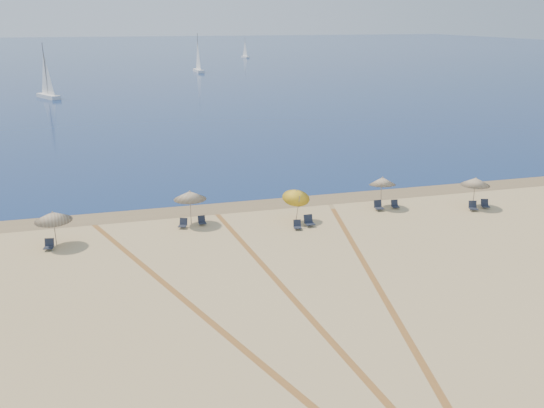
{
  "coord_description": "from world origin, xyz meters",
  "views": [
    {
      "loc": [
        -9.35,
        -14.85,
        13.31
      ],
      "look_at": [
        0.0,
        20.0,
        1.3
      ],
      "focal_mm": 37.12,
      "sensor_mm": 36.0,
      "label": 1
    }
  ],
  "objects_px": {
    "umbrella_1": "(53,216)",
    "sailboat_0": "(245,51)",
    "chair_4": "(297,225)",
    "chair_5": "(309,221)",
    "chair_7": "(395,205)",
    "chair_8": "(473,206)",
    "chair_2": "(183,224)",
    "umbrella_2": "(190,195)",
    "chair_1": "(49,245)",
    "chair_3": "(202,221)",
    "umbrella_3": "(296,195)",
    "sailboat_1": "(47,82)",
    "umbrella_4": "(382,181)",
    "chair_6": "(378,206)",
    "chair_9": "(485,204)",
    "sailboat_2": "(198,61)",
    "umbrella_5": "(476,182)"
  },
  "relations": [
    {
      "from": "umbrella_1",
      "to": "sailboat_0",
      "type": "bearing_deg",
      "value": 73.66
    },
    {
      "from": "chair_4",
      "to": "chair_5",
      "type": "xyz_separation_m",
      "value": [
        0.94,
        0.4,
        0.06
      ]
    },
    {
      "from": "chair_7",
      "to": "chair_8",
      "type": "bearing_deg",
      "value": -14.33
    },
    {
      "from": "chair_2",
      "to": "umbrella_2",
      "type": "bearing_deg",
      "value": 63.96
    },
    {
      "from": "chair_1",
      "to": "chair_3",
      "type": "distance_m",
      "value": 9.71
    },
    {
      "from": "umbrella_3",
      "to": "chair_7",
      "type": "xyz_separation_m",
      "value": [
        7.87,
        0.87,
        -1.67
      ]
    },
    {
      "from": "umbrella_3",
      "to": "sailboat_1",
      "type": "bearing_deg",
      "value": 108.09
    },
    {
      "from": "umbrella_4",
      "to": "sailboat_1",
      "type": "relative_size",
      "value": 0.25
    },
    {
      "from": "chair_6",
      "to": "chair_9",
      "type": "distance_m",
      "value": 7.92
    },
    {
      "from": "umbrella_4",
      "to": "umbrella_2",
      "type": "bearing_deg",
      "value": -179.96
    },
    {
      "from": "umbrella_1",
      "to": "sailboat_2",
      "type": "distance_m",
      "value": 115.02
    },
    {
      "from": "umbrella_1",
      "to": "umbrella_2",
      "type": "height_order",
      "value": "umbrella_2"
    },
    {
      "from": "chair_5",
      "to": "chair_4",
      "type": "bearing_deg",
      "value": -160.06
    },
    {
      "from": "sailboat_2",
      "to": "chair_2",
      "type": "bearing_deg",
      "value": -103.07
    },
    {
      "from": "chair_7",
      "to": "sailboat_2",
      "type": "height_order",
      "value": "sailboat_2"
    },
    {
      "from": "sailboat_2",
      "to": "sailboat_0",
      "type": "bearing_deg",
      "value": 60.5
    },
    {
      "from": "umbrella_3",
      "to": "chair_9",
      "type": "height_order",
      "value": "umbrella_3"
    },
    {
      "from": "chair_7",
      "to": "sailboat_0",
      "type": "bearing_deg",
      "value": 87.3
    },
    {
      "from": "umbrella_1",
      "to": "chair_6",
      "type": "height_order",
      "value": "umbrella_1"
    },
    {
      "from": "sailboat_0",
      "to": "sailboat_2",
      "type": "bearing_deg",
      "value": -125.11
    },
    {
      "from": "chair_8",
      "to": "sailboat_0",
      "type": "bearing_deg",
      "value": 101.13
    },
    {
      "from": "chair_8",
      "to": "chair_2",
      "type": "bearing_deg",
      "value": -167.45
    },
    {
      "from": "umbrella_4",
      "to": "umbrella_3",
      "type": "bearing_deg",
      "value": -168.77
    },
    {
      "from": "umbrella_4",
      "to": "chair_9",
      "type": "height_order",
      "value": "umbrella_4"
    },
    {
      "from": "umbrella_1",
      "to": "chair_1",
      "type": "bearing_deg",
      "value": -126.0
    },
    {
      "from": "umbrella_5",
      "to": "chair_9",
      "type": "xyz_separation_m",
      "value": [
        0.73,
        -0.41,
        -1.67
      ]
    },
    {
      "from": "umbrella_3",
      "to": "chair_1",
      "type": "xyz_separation_m",
      "value": [
        -15.84,
        -0.77,
        -1.65
      ]
    },
    {
      "from": "chair_5",
      "to": "chair_7",
      "type": "relative_size",
      "value": 1.17
    },
    {
      "from": "umbrella_5",
      "to": "chair_7",
      "type": "xyz_separation_m",
      "value": [
        -5.68,
        1.26,
        -1.69
      ]
    },
    {
      "from": "sailboat_1",
      "to": "chair_2",
      "type": "bearing_deg",
      "value": -107.7
    },
    {
      "from": "umbrella_1",
      "to": "chair_3",
      "type": "distance_m",
      "value": 9.41
    },
    {
      "from": "umbrella_3",
      "to": "chair_2",
      "type": "distance_m",
      "value": 7.84
    },
    {
      "from": "umbrella_4",
      "to": "chair_7",
      "type": "relative_size",
      "value": 3.73
    },
    {
      "from": "umbrella_3",
      "to": "sailboat_1",
      "type": "distance_m",
      "value": 73.78
    },
    {
      "from": "sailboat_0",
      "to": "sailboat_2",
      "type": "xyz_separation_m",
      "value": [
        -23.14,
        -49.88,
        0.77
      ]
    },
    {
      "from": "umbrella_5",
      "to": "chair_4",
      "type": "distance_m",
      "value": 14.02
    },
    {
      "from": "chair_1",
      "to": "sailboat_1",
      "type": "xyz_separation_m",
      "value": [
        -7.07,
        70.9,
        2.51
      ]
    },
    {
      "from": "chair_9",
      "to": "chair_4",
      "type": "bearing_deg",
      "value": -162.55
    },
    {
      "from": "chair_7",
      "to": "chair_1",
      "type": "bearing_deg",
      "value": -170.18
    },
    {
      "from": "sailboat_0",
      "to": "chair_2",
      "type": "bearing_deg",
      "value": -114.06
    },
    {
      "from": "chair_1",
      "to": "chair_3",
      "type": "relative_size",
      "value": 1.17
    },
    {
      "from": "chair_1",
      "to": "chair_9",
      "type": "xyz_separation_m",
      "value": [
        30.11,
        -0.02,
        -0.0
      ]
    },
    {
      "from": "umbrella_2",
      "to": "chair_1",
      "type": "height_order",
      "value": "umbrella_2"
    },
    {
      "from": "chair_9",
      "to": "chair_8",
      "type": "bearing_deg",
      "value": -152.72
    },
    {
      "from": "umbrella_4",
      "to": "chair_6",
      "type": "bearing_deg",
      "value": -129.69
    },
    {
      "from": "chair_8",
      "to": "sailboat_2",
      "type": "bearing_deg",
      "value": 109.88
    },
    {
      "from": "chair_4",
      "to": "chair_7",
      "type": "bearing_deg",
      "value": 25.35
    },
    {
      "from": "chair_2",
      "to": "sailboat_2",
      "type": "bearing_deg",
      "value": 104.17
    },
    {
      "from": "umbrella_4",
      "to": "sailboat_2",
      "type": "relative_size",
      "value": 0.25
    },
    {
      "from": "chair_1",
      "to": "chair_9",
      "type": "distance_m",
      "value": 30.11
    }
  ]
}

